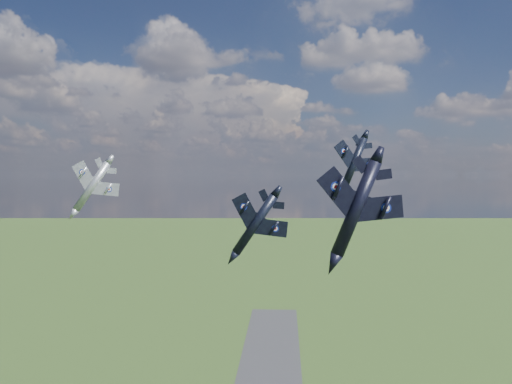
# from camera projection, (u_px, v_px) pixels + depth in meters

# --- Properties ---
(jet_lead_navy) EXTENTS (12.15, 16.17, 8.74)m
(jet_lead_navy) POSITION_uv_depth(u_px,v_px,m) (255.00, 224.00, 79.50)
(jet_lead_navy) COLOR black
(jet_right_navy) EXTENTS (12.49, 15.74, 6.78)m
(jet_right_navy) POSITION_uv_depth(u_px,v_px,m) (356.00, 208.00, 52.21)
(jet_right_navy) COLOR black
(jet_high_navy) EXTENTS (16.82, 19.24, 7.79)m
(jet_high_navy) POSITION_uv_depth(u_px,v_px,m) (354.00, 164.00, 103.05)
(jet_high_navy) COLOR black
(jet_left_silver) EXTENTS (13.03, 16.25, 8.24)m
(jet_left_silver) POSITION_uv_depth(u_px,v_px,m) (92.00, 186.00, 92.73)
(jet_left_silver) COLOR gray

